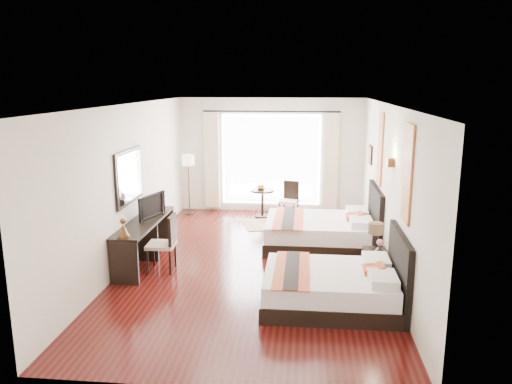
# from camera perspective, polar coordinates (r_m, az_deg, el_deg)

# --- Properties ---
(floor) EXTENTS (4.50, 7.50, 0.01)m
(floor) POSITION_cam_1_polar(r_m,az_deg,el_deg) (8.99, -0.04, -8.20)
(floor) COLOR #330909
(floor) RESTS_ON ground
(ceiling) EXTENTS (4.50, 7.50, 0.02)m
(ceiling) POSITION_cam_1_polar(r_m,az_deg,el_deg) (8.42, -0.04, 9.90)
(ceiling) COLOR white
(ceiling) RESTS_ON wall_headboard
(wall_headboard) EXTENTS (0.01, 7.50, 2.80)m
(wall_headboard) POSITION_cam_1_polar(r_m,az_deg,el_deg) (8.67, 14.90, 0.28)
(wall_headboard) COLOR silver
(wall_headboard) RESTS_ON floor
(wall_desk) EXTENTS (0.01, 7.50, 2.80)m
(wall_desk) POSITION_cam_1_polar(r_m,az_deg,el_deg) (9.09, -14.26, 0.88)
(wall_desk) COLOR silver
(wall_desk) RESTS_ON floor
(wall_window) EXTENTS (4.50, 0.01, 2.80)m
(wall_window) POSITION_cam_1_polar(r_m,az_deg,el_deg) (12.27, 1.73, 4.18)
(wall_window) COLOR silver
(wall_window) RESTS_ON floor
(wall_entry) EXTENTS (4.50, 0.01, 2.80)m
(wall_entry) POSITION_cam_1_polar(r_m,az_deg,el_deg) (5.02, -4.39, -8.17)
(wall_entry) COLOR silver
(wall_entry) RESTS_ON floor
(window_glass) EXTENTS (2.40, 0.02, 2.20)m
(window_glass) POSITION_cam_1_polar(r_m,az_deg,el_deg) (12.27, 1.72, 3.71)
(window_glass) COLOR white
(window_glass) RESTS_ON wall_window
(sheer_curtain) EXTENTS (2.30, 0.02, 2.10)m
(sheer_curtain) POSITION_cam_1_polar(r_m,az_deg,el_deg) (12.21, 1.70, 3.67)
(sheer_curtain) COLOR white
(sheer_curtain) RESTS_ON wall_window
(drape_left) EXTENTS (0.35, 0.14, 2.35)m
(drape_left) POSITION_cam_1_polar(r_m,az_deg,el_deg) (12.36, -5.05, 3.64)
(drape_left) COLOR beige
(drape_left) RESTS_ON floor
(drape_right) EXTENTS (0.35, 0.14, 2.35)m
(drape_right) POSITION_cam_1_polar(r_m,az_deg,el_deg) (12.16, 8.53, 3.40)
(drape_right) COLOR beige
(drape_right) RESTS_ON floor
(art_panel_near) EXTENTS (0.03, 0.50, 1.35)m
(art_panel_near) POSITION_cam_1_polar(r_m,az_deg,el_deg) (7.05, 16.96, 1.99)
(art_panel_near) COLOR maroon
(art_panel_near) RESTS_ON wall_headboard
(art_panel_far) EXTENTS (0.03, 0.50, 1.35)m
(art_panel_far) POSITION_cam_1_polar(r_m,az_deg,el_deg) (9.62, 14.01, 4.83)
(art_panel_far) COLOR maroon
(art_panel_far) RESTS_ON wall_headboard
(wall_sconce) EXTENTS (0.10, 0.14, 0.14)m
(wall_sconce) POSITION_cam_1_polar(r_m,az_deg,el_deg) (8.20, 15.12, 3.29)
(wall_sconce) COLOR #482E19
(wall_sconce) RESTS_ON wall_headboard
(mirror_frame) EXTENTS (0.04, 1.25, 0.95)m
(mirror_frame) POSITION_cam_1_polar(r_m,az_deg,el_deg) (8.99, -14.31, 1.72)
(mirror_frame) COLOR black
(mirror_frame) RESTS_ON wall_desk
(mirror_glass) EXTENTS (0.01, 1.12, 0.82)m
(mirror_glass) POSITION_cam_1_polar(r_m,az_deg,el_deg) (8.98, -14.16, 1.72)
(mirror_glass) COLOR white
(mirror_glass) RESTS_ON mirror_frame
(bed_near) EXTENTS (1.97, 1.53, 1.11)m
(bed_near) POSITION_cam_1_polar(r_m,az_deg,el_deg) (7.41, 9.09, -10.56)
(bed_near) COLOR black
(bed_near) RESTS_ON floor
(bed_far) EXTENTS (2.15, 1.68, 1.21)m
(bed_far) POSITION_cam_1_polar(r_m,az_deg,el_deg) (9.87, 7.74, -4.45)
(bed_far) COLOR black
(bed_far) RESTS_ON floor
(nightstand) EXTENTS (0.37, 0.46, 0.45)m
(nightstand) POSITION_cam_1_polar(r_m,az_deg,el_deg) (8.60, 13.42, -7.91)
(nightstand) COLOR black
(nightstand) RESTS_ON floor
(table_lamp) EXTENTS (0.25, 0.25, 0.39)m
(table_lamp) POSITION_cam_1_polar(r_m,az_deg,el_deg) (8.51, 13.53, -4.26)
(table_lamp) COLOR black
(table_lamp) RESTS_ON nightstand
(vase) EXTENTS (0.15, 0.15, 0.15)m
(vase) POSITION_cam_1_polar(r_m,az_deg,el_deg) (8.31, 13.97, -6.11)
(vase) COLOR black
(vase) RESTS_ON nightstand
(console_desk) EXTENTS (0.50, 2.20, 0.76)m
(console_desk) POSITION_cam_1_polar(r_m,az_deg,el_deg) (9.20, -12.57, -5.49)
(console_desk) COLOR black
(console_desk) RESTS_ON floor
(television) EXTENTS (0.33, 0.76, 0.44)m
(television) POSITION_cam_1_polar(r_m,az_deg,el_deg) (9.24, -12.18, -1.54)
(television) COLOR black
(television) RESTS_ON console_desk
(bronze_figurine) EXTENTS (0.20, 0.20, 0.28)m
(bronze_figurine) POSITION_cam_1_polar(r_m,az_deg,el_deg) (8.15, -14.92, -4.15)
(bronze_figurine) COLOR #482E19
(bronze_figurine) RESTS_ON console_desk
(desk_chair) EXTENTS (0.47, 0.47, 0.98)m
(desk_chair) POSITION_cam_1_polar(r_m,az_deg,el_deg) (8.72, -10.61, -6.95)
(desk_chair) COLOR beige
(desk_chair) RESTS_ON floor
(floor_lamp) EXTENTS (0.30, 0.30, 1.47)m
(floor_lamp) POSITION_cam_1_polar(r_m,az_deg,el_deg) (12.12, -7.75, 3.18)
(floor_lamp) COLOR black
(floor_lamp) RESTS_ON floor
(side_table) EXTENTS (0.58, 0.58, 0.67)m
(side_table) POSITION_cam_1_polar(r_m,az_deg,el_deg) (11.92, 0.74, -1.29)
(side_table) COLOR black
(side_table) RESTS_ON floor
(fruit_bowl) EXTENTS (0.26, 0.26, 0.05)m
(fruit_bowl) POSITION_cam_1_polar(r_m,az_deg,el_deg) (11.83, 0.56, 0.39)
(fruit_bowl) COLOR #4A351A
(fruit_bowl) RESTS_ON side_table
(window_chair) EXTENTS (0.50, 0.50, 0.87)m
(window_chair) POSITION_cam_1_polar(r_m,az_deg,el_deg) (11.88, 3.80, -1.70)
(window_chair) COLOR beige
(window_chair) RESTS_ON floor
(jute_rug) EXTENTS (1.60, 1.30, 0.01)m
(jute_rug) POSITION_cam_1_polar(r_m,az_deg,el_deg) (11.38, 2.20, -3.66)
(jute_rug) COLOR tan
(jute_rug) RESTS_ON floor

